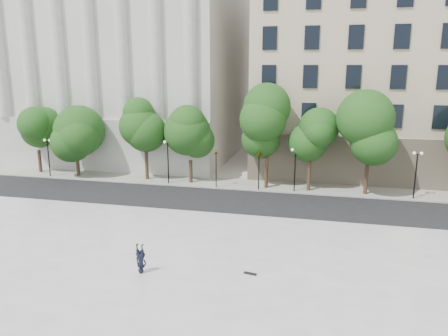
{
  "coord_description": "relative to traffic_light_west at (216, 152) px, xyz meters",
  "views": [
    {
      "loc": [
        9.41,
        -17.71,
        11.84
      ],
      "look_at": [
        3.1,
        10.0,
        5.08
      ],
      "focal_mm": 35.0,
      "sensor_mm": 36.0,
      "label": 1
    }
  ],
  "objects": [
    {
      "name": "building_west",
      "position": [
        -16.51,
        16.27,
        9.25
      ],
      "size": [
        31.5,
        27.65,
        25.6
      ],
      "color": "silver",
      "rests_on": "ground"
    },
    {
      "name": "ground",
      "position": [
        0.49,
        -22.3,
        -3.63
      ],
      "size": [
        160.0,
        160.0,
        0.0
      ],
      "primitive_type": "plane",
      "color": "beige",
      "rests_on": "ground"
    },
    {
      "name": "lamp_posts",
      "position": [
        0.65,
        0.3,
        -0.65
      ],
      "size": [
        37.57,
        0.28,
        4.49
      ],
      "color": "black",
      "rests_on": "ground"
    },
    {
      "name": "far_sidewalk",
      "position": [
        0.49,
        1.7,
        -3.57
      ],
      "size": [
        60.0,
        4.0,
        0.12
      ],
      "primitive_type": "cube",
      "color": "#B2B0A4",
      "rests_on": "ground"
    },
    {
      "name": "building_east",
      "position": [
        20.49,
        16.61,
        7.51
      ],
      "size": [
        36.0,
        26.15,
        23.0
      ],
      "color": "tan",
      "rests_on": "ground"
    },
    {
      "name": "street",
      "position": [
        0.49,
        -4.3,
        -3.62
      ],
      "size": [
        60.0,
        8.0,
        0.02
      ],
      "primitive_type": "cube",
      "color": "black",
      "rests_on": "ground"
    },
    {
      "name": "skateboard",
      "position": [
        6.38,
        -17.95,
        -3.15
      ],
      "size": [
        0.75,
        0.32,
        0.07
      ],
      "primitive_type": "cube",
      "rotation": [
        0.0,
        0.0,
        -0.19
      ],
      "color": "black",
      "rests_on": "plaza"
    },
    {
      "name": "plaza",
      "position": [
        0.49,
        -19.3,
        -3.41
      ],
      "size": [
        44.0,
        22.0,
        0.45
      ],
      "primitive_type": "cube",
      "color": "silver",
      "rests_on": "ground"
    },
    {
      "name": "traffic_light_west",
      "position": [
        0.0,
        0.0,
        0.0
      ],
      "size": [
        0.49,
        1.62,
        4.14
      ],
      "color": "black",
      "rests_on": "ground"
    },
    {
      "name": "traffic_light_east",
      "position": [
        4.19,
        0.0,
        0.14
      ],
      "size": [
        0.67,
        1.98,
        4.28
      ],
      "color": "black",
      "rests_on": "ground"
    },
    {
      "name": "person_lying",
      "position": [
        0.39,
        -19.15,
        -2.95
      ],
      "size": [
        0.69,
        1.75,
        0.47
      ],
      "primitive_type": "imported",
      "rotation": [
        -1.54,
        0.0,
        -0.04
      ],
      "color": "black",
      "rests_on": "plaza"
    },
    {
      "name": "street_trees",
      "position": [
        -0.14,
        1.12,
        1.45
      ],
      "size": [
        47.74,
        5.33,
        7.77
      ],
      "color": "#382619",
      "rests_on": "ground"
    }
  ]
}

